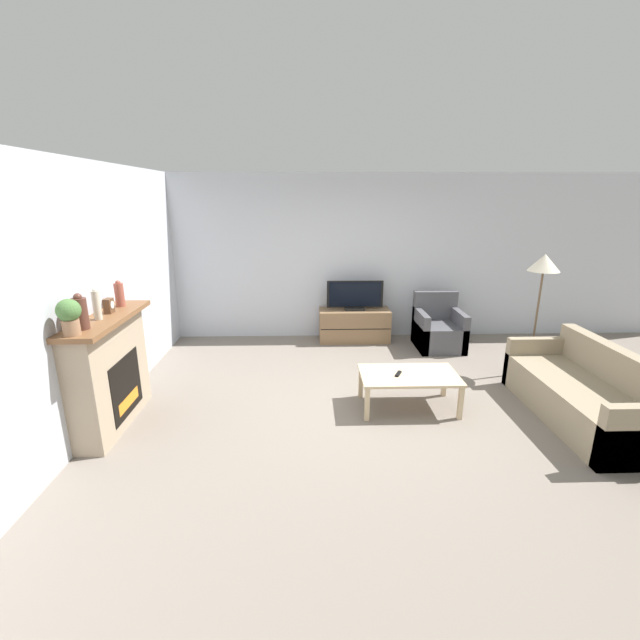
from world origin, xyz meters
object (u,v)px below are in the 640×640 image
at_px(mantel_vase_centre_left, 97,305).
at_px(potted_plant, 69,315).
at_px(fireplace, 110,371).
at_px(remote, 398,374).
at_px(mantel_vase_left, 80,313).
at_px(tv_stand, 354,325).
at_px(mantel_clock, 109,306).
at_px(floor_lamp, 544,269).
at_px(couch, 585,396).
at_px(coffee_table, 409,378).
at_px(mantel_vase_right, 119,294).
at_px(armchair, 438,330).
at_px(tv, 355,297).

bearing_deg(mantel_vase_centre_left, potted_plant, -90.00).
xyz_separation_m(fireplace, remote, (3.06, 0.25, -0.18)).
xyz_separation_m(mantel_vase_left, tv_stand, (2.81, 3.06, -1.07)).
bearing_deg(mantel_clock, floor_lamp, 11.86).
bearing_deg(remote, floor_lamp, 51.68).
height_order(mantel_clock, couch, mantel_clock).
xyz_separation_m(remote, couch, (1.97, -0.30, -0.15)).
relative_size(coffee_table, couch, 0.57).
xyz_separation_m(tv_stand, coffee_table, (0.36, -2.38, 0.10)).
bearing_deg(mantel_vase_right, potted_plant, -90.00).
distance_m(remote, couch, 2.00).
bearing_deg(mantel_vase_right, mantel_vase_left, -90.00).
bearing_deg(couch, armchair, 111.23).
bearing_deg(mantel_vase_left, mantel_vase_centre_left, 90.00).
distance_m(mantel_clock, tv, 3.80).
height_order(mantel_vase_left, couch, mantel_vase_left).
xyz_separation_m(mantel_vase_centre_left, potted_plant, (0.00, -0.48, 0.03)).
height_order(mantel_vase_centre_left, couch, mantel_vase_centre_left).
distance_m(mantel_vase_right, armchair, 4.63).
relative_size(fireplace, floor_lamp, 0.85).
bearing_deg(mantel_vase_centre_left, remote, 6.63).
bearing_deg(armchair, mantel_vase_left, -146.81).
xyz_separation_m(mantel_clock, couch, (5.02, -0.19, -0.99)).
distance_m(mantel_vase_left, mantel_vase_centre_left, 0.31).
bearing_deg(fireplace, potted_plant, -88.36).
height_order(mantel_vase_centre_left, floor_lamp, floor_lamp).
bearing_deg(armchair, mantel_vase_centre_left, -149.95).
height_order(fireplace, couch, fireplace).
bearing_deg(tv_stand, remote, -84.33).
relative_size(mantel_vase_centre_left, tv, 0.34).
distance_m(coffee_table, floor_lamp, 2.37).
relative_size(mantel_vase_left, potted_plant, 1.04).
distance_m(mantel_clock, coffee_table, 3.30).
bearing_deg(couch, potted_plant, -173.94).
distance_m(couch, floor_lamp, 1.71).
bearing_deg(fireplace, mantel_vase_left, -87.67).
height_order(coffee_table, floor_lamp, floor_lamp).
relative_size(potted_plant, remote, 2.10).
distance_m(tv_stand, couch, 3.49).
xyz_separation_m(mantel_vase_left, mantel_vase_centre_left, (0.00, 0.31, -0.01)).
bearing_deg(potted_plant, tv_stand, 49.02).
bearing_deg(mantel_vase_right, tv, 38.43).
bearing_deg(mantel_vase_centre_left, couch, 0.56).
bearing_deg(tv, armchair, -15.75).
distance_m(mantel_vase_centre_left, armchair, 4.87).
height_order(mantel_vase_left, armchair, mantel_vase_left).
bearing_deg(floor_lamp, tv_stand, 147.40).
relative_size(mantel_vase_left, remote, 2.18).
xyz_separation_m(fireplace, tv, (2.82, 2.64, 0.15)).
distance_m(fireplace, remote, 3.08).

